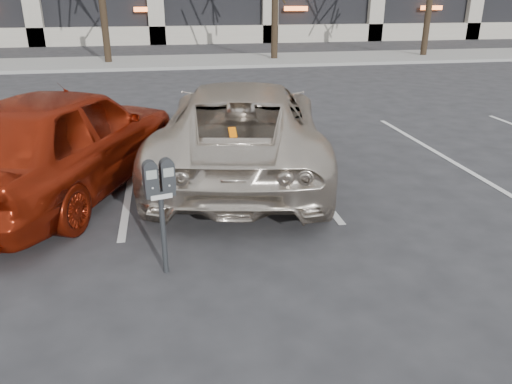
# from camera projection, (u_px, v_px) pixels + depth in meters

# --- Properties ---
(ground) EXTENTS (140.00, 140.00, 0.00)m
(ground) POSITION_uv_depth(u_px,v_px,m) (233.00, 224.00, 6.52)
(ground) COLOR #28282B
(ground) RESTS_ON ground
(sidewalk) EXTENTS (80.00, 4.00, 0.12)m
(sidewalk) POSITION_uv_depth(u_px,v_px,m) (182.00, 62.00, 21.10)
(sidewalk) COLOR gray
(sidewalk) RESTS_ON ground
(stall_lines) EXTENTS (16.90, 5.20, 0.00)m
(stall_lines) POSITION_uv_depth(u_px,v_px,m) (132.00, 171.00, 8.39)
(stall_lines) COLOR silver
(stall_lines) RESTS_ON ground
(parking_meter) EXTENTS (0.34, 0.20, 1.25)m
(parking_meter) POSITION_uv_depth(u_px,v_px,m) (160.00, 190.00, 5.04)
(parking_meter) COLOR black
(parking_meter) RESTS_ON ground
(suv_silver) EXTENTS (3.48, 5.80, 1.51)m
(suv_silver) POSITION_uv_depth(u_px,v_px,m) (242.00, 128.00, 8.14)
(suv_silver) COLOR beige
(suv_silver) RESTS_ON ground
(car_red) EXTENTS (3.59, 5.15, 1.63)m
(car_red) POSITION_uv_depth(u_px,v_px,m) (63.00, 140.00, 7.26)
(car_red) COLOR maroon
(car_red) RESTS_ON ground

